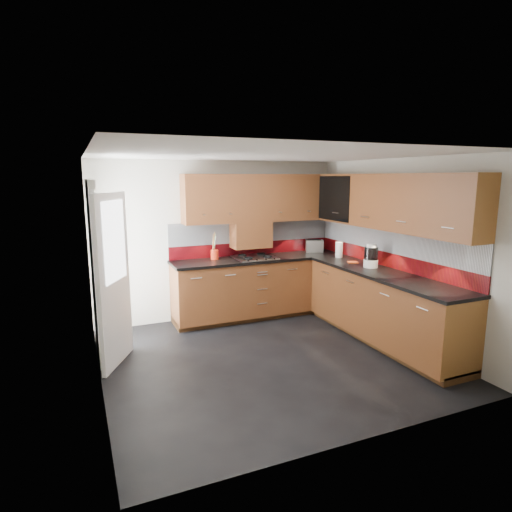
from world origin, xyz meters
name	(u,v)px	position (x,y,z in m)	size (l,w,h in m)	color
room	(269,235)	(0.00, 0.00, 1.50)	(4.00, 3.80, 2.64)	black
base_cabinets	(315,298)	(1.07, 0.72, 0.44)	(2.70, 3.20, 0.95)	#603015
countertop	(315,266)	(1.05, 0.70, 0.92)	(2.72, 3.22, 0.04)	black
backsplash	(321,242)	(1.28, 0.93, 1.21)	(2.70, 3.20, 0.54)	maroon
upper_cabinets	(325,200)	(1.23, 0.78, 1.84)	(2.50, 3.20, 0.72)	#603015
extractor_hood	(251,235)	(0.45, 1.64, 1.28)	(0.60, 0.33, 0.40)	#603015
glass_cabinet	(342,197)	(1.71, 1.07, 1.87)	(0.32, 0.80, 0.66)	black
back_door	(103,275)	(-1.78, 0.75, 1.03)	(0.42, 1.19, 2.04)	white
gas_hob	(255,257)	(0.45, 1.47, 0.96)	(0.61, 0.53, 0.05)	silver
utensil_pot	(214,253)	(-0.15, 1.62, 1.03)	(0.11, 0.11, 0.41)	red
toaster	(314,246)	(1.56, 1.59, 1.04)	(0.33, 0.28, 0.21)	silver
food_processor	(371,257)	(1.64, 0.23, 1.09)	(0.19, 0.19, 0.32)	white
paper_towel	(339,250)	(1.66, 1.02, 1.06)	(0.11, 0.11, 0.24)	white
orange_cloth	(353,262)	(1.61, 0.59, 0.95)	(0.14, 0.12, 0.02)	#EC4B1A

